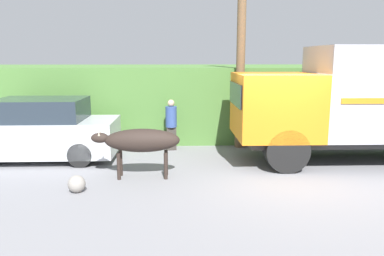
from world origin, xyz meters
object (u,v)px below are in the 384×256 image
utility_pole (241,38)px  roadside_rock (77,184)px  brown_cow (141,141)px  pedestrian_on_hill (171,123)px  parked_suv (39,131)px  cargo_truck (374,99)px

utility_pole → roadside_rock: size_ratio=17.91×
brown_cow → pedestrian_on_hill: pedestrian_on_hill is taller
parked_suv → roadside_rock: size_ratio=11.56×
brown_cow → parked_suv: bearing=151.2°
cargo_truck → brown_cow: bearing=-171.7°
brown_cow → roadside_rock: brown_cow is taller
cargo_truck → utility_pole: size_ratio=1.06×
pedestrian_on_hill → roadside_rock: (-2.00, -3.76, -0.68)m
utility_pole → roadside_rock: bearing=-135.9°
cargo_truck → pedestrian_on_hill: 5.90m
roadside_rock → utility_pole: bearing=44.1°
roadside_rock → pedestrian_on_hill: bearing=62.0°
parked_suv → cargo_truck: bearing=-0.3°
parked_suv → pedestrian_on_hill: size_ratio=2.74×
brown_cow → cargo_truck: bearing=12.3°
brown_cow → utility_pole: (2.90, 3.08, 2.59)m
roadside_rock → brown_cow: bearing=37.2°
parked_suv → roadside_rock: 3.33m
utility_pole → brown_cow: bearing=-133.2°
cargo_truck → roadside_rock: cargo_truck is taller
cargo_truck → parked_suv: cargo_truck is taller
utility_pole → pedestrian_on_hill: bearing=-171.9°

